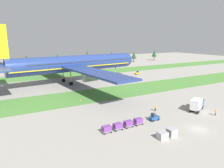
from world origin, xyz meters
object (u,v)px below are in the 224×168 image
(pushback_tractor, at_px, (137,73))
(taxiway_marker_2, at_px, (81,100))
(cargo_dolly_lead, at_px, (138,121))
(uld_container_0, at_px, (172,132))
(taxiway_marker_1, at_px, (175,87))
(uld_container_1, at_px, (162,135))
(cargo_dolly_fourth, at_px, (106,129))
(catering_truck, at_px, (197,104))
(taxiway_marker_0, at_px, (107,99))
(cargo_dolly_third, at_px, (118,126))
(ground_crew_loader, at_px, (155,108))
(ground_crew_marshaller, at_px, (215,112))
(cargo_dolly_second, at_px, (128,123))
(airliner, at_px, (71,64))
(baggage_tug, at_px, (154,117))

(pushback_tractor, distance_m, taxiway_marker_2, 57.07)
(cargo_dolly_lead, height_order, uld_container_0, uld_container_0)
(taxiway_marker_2, bearing_deg, pushback_tractor, 35.15)
(taxiway_marker_1, bearing_deg, uld_container_1, -138.76)
(cargo_dolly_fourth, relative_size, catering_truck, 0.31)
(taxiway_marker_2, bearing_deg, taxiway_marker_0, -22.54)
(uld_container_0, distance_m, taxiway_marker_2, 34.36)
(cargo_dolly_lead, relative_size, uld_container_1, 1.12)
(cargo_dolly_third, bearing_deg, taxiway_marker_0, 157.64)
(ground_crew_loader, distance_m, uld_container_1, 16.75)
(ground_crew_marshaller, relative_size, ground_crew_loader, 1.00)
(cargo_dolly_second, relative_size, taxiway_marker_1, 3.32)
(pushback_tractor, bearing_deg, catering_truck, 153.97)
(airliner, distance_m, ground_crew_marshaller, 62.66)
(cargo_dolly_lead, bearing_deg, baggage_tug, 90.00)
(cargo_dolly_lead, height_order, ground_crew_loader, ground_crew_loader)
(cargo_dolly_third, height_order, ground_crew_marshaller, ground_crew_marshaller)
(cargo_dolly_lead, bearing_deg, taxiway_marker_1, 121.34)
(baggage_tug, relative_size, ground_crew_marshaller, 1.51)
(airliner, height_order, ground_crew_marshaller, airliner)
(airliner, bearing_deg, cargo_dolly_lead, -7.12)
(cargo_dolly_fourth, distance_m, taxiway_marker_1, 49.72)
(cargo_dolly_fourth, bearing_deg, catering_truck, 89.11)
(uld_container_0, bearing_deg, pushback_tractor, 59.92)
(taxiway_marker_1, bearing_deg, airliner, 138.99)
(catering_truck, height_order, uld_container_1, catering_truck)
(cargo_dolly_fourth, distance_m, uld_container_0, 14.05)
(cargo_dolly_fourth, height_order, uld_container_1, cargo_dolly_fourth)
(baggage_tug, xyz_separation_m, taxiway_marker_2, (-10.58, 24.93, -0.54))
(taxiway_marker_1, relative_size, taxiway_marker_2, 1.23)
(catering_truck, xyz_separation_m, taxiway_marker_1, (14.72, 22.66, -1.62))
(baggage_tug, xyz_separation_m, taxiway_marker_1, (30.44, 22.54, -0.48))
(baggage_tug, bearing_deg, ground_crew_marshaller, 71.38)
(uld_container_1, height_order, taxiway_marker_1, uld_container_1)
(cargo_dolly_fourth, xyz_separation_m, taxiway_marker_1, (44.17, 22.83, -0.58))
(taxiway_marker_0, height_order, taxiway_marker_1, taxiway_marker_1)
(cargo_dolly_fourth, bearing_deg, pushback_tractor, 138.17)
(uld_container_0, bearing_deg, cargo_dolly_second, 124.55)
(cargo_dolly_lead, bearing_deg, uld_container_0, 17.25)
(pushback_tractor, bearing_deg, uld_container_1, 141.60)
(catering_truck, bearing_deg, cargo_dolly_second, -114.69)
(ground_crew_marshaller, distance_m, ground_crew_loader, 15.93)
(cargo_dolly_second, xyz_separation_m, cargo_dolly_fourth, (-5.80, -0.12, 0.00))
(airliner, height_order, uld_container_1, airliner)
(catering_truck, bearing_deg, cargo_dolly_third, -114.57)
(uld_container_1, bearing_deg, uld_container_0, -0.00)
(baggage_tug, xyz_separation_m, cargo_dolly_lead, (-5.02, -0.11, 0.10))
(pushback_tractor, bearing_deg, cargo_dolly_third, 134.38)
(airliner, height_order, cargo_dolly_lead, airliner)
(cargo_dolly_third, bearing_deg, catering_truck, 89.01)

